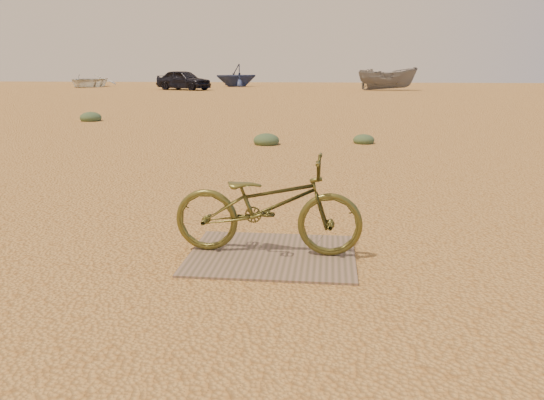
# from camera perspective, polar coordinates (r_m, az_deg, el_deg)

# --- Properties ---
(ground) EXTENTS (120.00, 120.00, 0.00)m
(ground) POSITION_cam_1_polar(r_m,az_deg,el_deg) (5.22, -3.87, -5.65)
(ground) COLOR tan
(ground) RESTS_ON ground
(plywood_board) EXTENTS (1.58, 1.28, 0.02)m
(plywood_board) POSITION_cam_1_polar(r_m,az_deg,el_deg) (5.11, 0.00, -5.91)
(plywood_board) COLOR #826656
(plywood_board) RESTS_ON ground
(bicycle) EXTENTS (1.81, 0.67, 0.94)m
(bicycle) POSITION_cam_1_polar(r_m,az_deg,el_deg) (5.02, -0.48, -0.53)
(bicycle) COLOR #514F20
(bicycle) RESTS_ON plywood_board
(car) EXTENTS (4.94, 3.63, 1.57)m
(car) POSITION_cam_1_polar(r_m,az_deg,el_deg) (43.70, -9.51, 12.63)
(car) COLOR black
(car) RESTS_ON ground
(boat_near_left) EXTENTS (4.20, 5.74, 1.16)m
(boat_near_left) POSITION_cam_1_polar(r_m,az_deg,el_deg) (52.45, -19.22, 12.05)
(boat_near_left) COLOR silver
(boat_near_left) RESTS_ON ground
(boat_far_left) EXTENTS (5.16, 5.01, 2.07)m
(boat_far_left) POSITION_cam_1_polar(r_m,az_deg,el_deg) (50.65, -3.85, 13.25)
(boat_far_left) COLOR navy
(boat_far_left) RESTS_ON ground
(boat_mid_right) EXTENTS (4.56, 1.81, 1.75)m
(boat_mid_right) POSITION_cam_1_polar(r_m,az_deg,el_deg) (43.39, 12.31, 12.61)
(boat_mid_right) COLOR slate
(boat_mid_right) RESTS_ON ground
(kale_a) EXTENTS (0.61, 0.61, 0.34)m
(kale_a) POSITION_cam_1_polar(r_m,az_deg,el_deg) (12.50, -0.61, 6.00)
(kale_a) COLOR #4A6744
(kale_a) RESTS_ON ground
(kale_b) EXTENTS (0.51, 0.51, 0.28)m
(kale_b) POSITION_cam_1_polar(r_m,az_deg,el_deg) (12.88, 9.82, 6.04)
(kale_b) COLOR #4A6744
(kale_b) RESTS_ON ground
(kale_c) EXTENTS (0.71, 0.71, 0.39)m
(kale_c) POSITION_cam_1_polar(r_m,az_deg,el_deg) (19.07, -18.90, 8.05)
(kale_c) COLOR #4A6744
(kale_c) RESTS_ON ground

